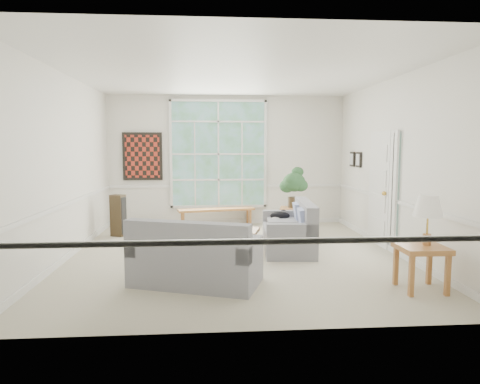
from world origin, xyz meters
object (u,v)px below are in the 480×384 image
object	(u,v)px
loveseat_right	(288,226)
coffee_table	(226,241)
end_table	(292,220)
loveseat_front	(196,251)
side_table	(421,268)

from	to	relation	value
loveseat_right	coffee_table	xyz separation A→B (m)	(-1.10, -0.09, -0.23)
loveseat_right	end_table	size ratio (longest dim) A/B	3.05
loveseat_right	end_table	distance (m)	1.67
loveseat_right	loveseat_front	world-z (taller)	loveseat_front
loveseat_front	coffee_table	size ratio (longest dim) A/B	1.50
side_table	coffee_table	bearing A→B (deg)	138.18
loveseat_front	coffee_table	xyz separation A→B (m)	(0.46, 1.66, -0.24)
coffee_table	end_table	world-z (taller)	end_table
loveseat_front	end_table	bearing A→B (deg)	79.11
loveseat_right	coffee_table	size ratio (longest dim) A/B	1.45
loveseat_front	end_table	size ratio (longest dim) A/B	3.15
loveseat_right	side_table	size ratio (longest dim) A/B	2.76
loveseat_right	side_table	world-z (taller)	loveseat_right
loveseat_front	coffee_table	world-z (taller)	loveseat_front
coffee_table	side_table	world-z (taller)	side_table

